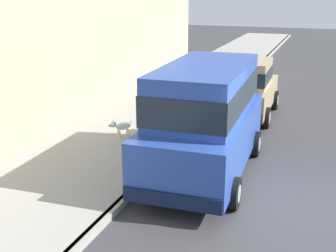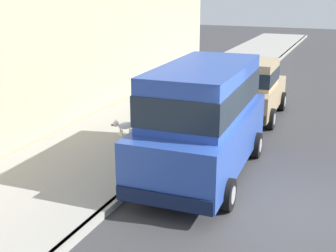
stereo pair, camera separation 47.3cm
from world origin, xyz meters
name	(u,v)px [view 1 (the left image)]	position (x,y,z in m)	size (l,w,h in m)	color
ground_plane	(295,207)	(0.00, 0.00, 0.00)	(80.00, 80.00, 0.00)	#38383A
curb	(143,181)	(-3.20, 0.00, 0.07)	(0.16, 64.00, 0.14)	gray
sidewalk	(72,170)	(-5.00, 0.00, 0.07)	(3.60, 64.00, 0.14)	#99968E
car_blue_van	(205,115)	(-2.13, 1.02, 1.39)	(2.24, 4.95, 2.52)	#28479E
car_tan_hatchback	(245,87)	(-2.18, 6.04, 0.98)	(2.00, 3.83, 1.88)	tan
dog_white	(121,126)	(-4.89, 2.40, 0.43)	(0.53, 0.60, 0.49)	white
building_facade	(88,48)	(-7.10, 4.62, 2.19)	(0.50, 20.00, 4.39)	tan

